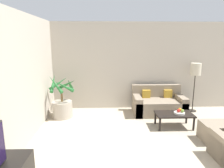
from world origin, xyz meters
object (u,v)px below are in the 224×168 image
apple_green (182,111)px  orange_fruit (180,110)px  floor_lamp (196,72)px  fruit_bowl (179,113)px  apple_red (178,111)px  sofa_loveseat (158,104)px  ottoman (216,132)px  potted_palm (62,104)px  coffee_table (174,115)px

apple_green → orange_fruit: size_ratio=0.98×
apple_green → floor_lamp: bearing=56.2°
fruit_bowl → apple_red: (-0.02, 0.00, 0.06)m
floor_lamp → orange_fruit: 1.59m
sofa_loveseat → apple_green: 1.11m
apple_green → orange_fruit: 0.09m
apple_green → ottoman: 0.88m
fruit_bowl → apple_green: apple_green is taller
floor_lamp → apple_red: size_ratio=18.62×
floor_lamp → fruit_bowl: bearing=-126.3°
apple_green → orange_fruit: bearing=111.4°
fruit_bowl → potted_palm: bearing=165.1°
apple_green → sofa_loveseat: bearing=106.8°
potted_palm → floor_lamp: floor_lamp is taller
potted_palm → apple_green: 3.22m
coffee_table → apple_green: (0.18, -0.05, 0.13)m
apple_red → coffee_table: bearing=161.1°
coffee_table → apple_red: bearing=-18.9°
potted_palm → apple_green: (3.12, -0.82, 0.07)m
apple_red → ottoman: size_ratio=0.13×
potted_palm → ottoman: 3.92m
apple_red → floor_lamp: bearing=52.9°
coffee_table → apple_red: size_ratio=11.49×
fruit_bowl → ottoman: bearing=-51.6°
floor_lamp → apple_red: 1.66m
sofa_loveseat → floor_lamp: (1.11, 0.13, 0.96)m
potted_palm → ottoman: potted_palm is taller
apple_red → apple_green: (0.09, -0.02, 0.00)m
coffee_table → fruit_bowl: 0.14m
floor_lamp → coffee_table: floor_lamp is taller
potted_palm → sofa_loveseat: potted_palm is taller
fruit_bowl → orange_fruit: bearing=63.2°
sofa_loveseat → orange_fruit: bearing=-73.6°
potted_palm → apple_red: (3.02, -0.81, 0.07)m
apple_red → orange_fruit: (0.06, 0.07, 0.00)m
sofa_loveseat → apple_red: (0.23, -1.03, 0.16)m
sofa_loveseat → ottoman: sofa_loveseat is taller
apple_red → ottoman: apple_red is taller
ottoman → sofa_loveseat: bearing=114.9°
fruit_bowl → coffee_table: bearing=163.1°
coffee_table → floor_lamp: bearing=49.4°
floor_lamp → apple_green: (-0.79, -1.18, -0.79)m
sofa_loveseat → apple_green: bearing=-73.2°
sofa_loveseat → floor_lamp: floor_lamp is taller
floor_lamp → ottoman: (-0.30, -1.88, -1.03)m
fruit_bowl → apple_green: size_ratio=3.21×
sofa_loveseat → orange_fruit: size_ratio=17.72×
apple_red → ottoman: bearing=-50.6°
fruit_bowl → orange_fruit: orange_fruit is taller
apple_green → ottoman: apple_green is taller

